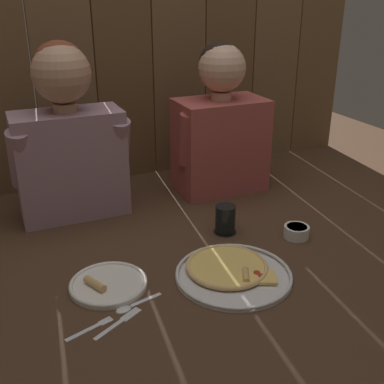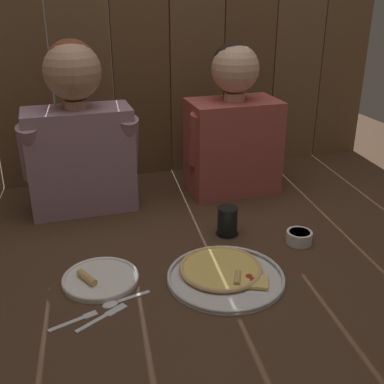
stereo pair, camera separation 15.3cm
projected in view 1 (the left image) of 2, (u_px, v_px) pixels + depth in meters
The scene contains 11 objects.
ground_plane at pixel (201, 256), 1.51m from camera, with size 3.20×3.20×0.00m, color #422B1C.
pizza_tray at pixel (231, 271), 1.41m from camera, with size 0.34×0.34×0.03m.
dinner_plate at pixel (108, 284), 1.35m from camera, with size 0.22×0.22×0.03m.
drinking_glass at pixel (225, 219), 1.64m from camera, with size 0.08×0.08×0.10m.
dipping_bowl at pixel (296, 231), 1.62m from camera, with size 0.09×0.09×0.04m.
table_fork at pixel (92, 328), 1.19m from camera, with size 0.13×0.05×0.01m.
table_knife at pixel (118, 323), 1.21m from camera, with size 0.14×0.09×0.01m.
table_spoon at pixel (131, 305), 1.27m from camera, with size 0.14×0.05×0.01m.
diner_left at pixel (68, 135), 1.68m from camera, with size 0.42×0.22×0.62m.
diner_right at pixel (221, 125), 1.91m from camera, with size 0.39×0.22×0.60m.
wooden_backdrop_wall at pixel (122, 22), 1.91m from camera, with size 2.19×0.03×1.30m.
Camera 1 is at (-0.55, -1.19, 0.79)m, focal length 44.71 mm.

